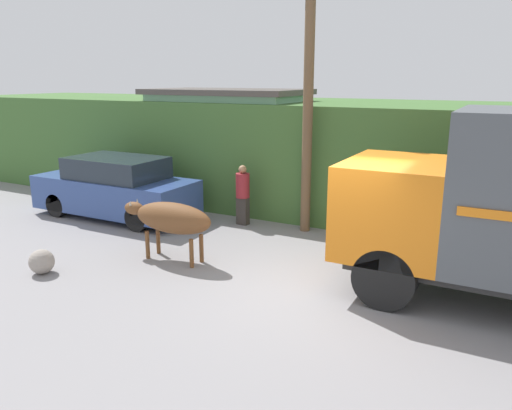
{
  "coord_description": "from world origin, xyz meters",
  "views": [
    {
      "loc": [
        2.87,
        -7.91,
        3.83
      ],
      "look_at": [
        -1.67,
        0.62,
        1.34
      ],
      "focal_mm": 35.0,
      "sensor_mm": 36.0,
      "label": 1
    }
  ],
  "objects_px": {
    "utility_pole": "(308,93)",
    "brown_cow": "(171,218)",
    "roadside_rock": "(42,262)",
    "pedestrian_on_hill": "(243,193)",
    "parked_suv": "(115,188)"
  },
  "relations": [
    {
      "from": "utility_pole",
      "to": "roadside_rock",
      "type": "xyz_separation_m",
      "value": [
        -3.54,
        -5.16,
        -3.2
      ]
    },
    {
      "from": "brown_cow",
      "to": "utility_pole",
      "type": "xyz_separation_m",
      "value": [
        1.7,
        3.31,
        2.52
      ]
    },
    {
      "from": "parked_suv",
      "to": "utility_pole",
      "type": "bearing_deg",
      "value": 11.36
    },
    {
      "from": "utility_pole",
      "to": "pedestrian_on_hill",
      "type": "bearing_deg",
      "value": -170.89
    },
    {
      "from": "pedestrian_on_hill",
      "to": "parked_suv",
      "type": "bearing_deg",
      "value": 20.79
    },
    {
      "from": "utility_pole",
      "to": "brown_cow",
      "type": "bearing_deg",
      "value": -117.19
    },
    {
      "from": "brown_cow",
      "to": "utility_pole",
      "type": "relative_size",
      "value": 0.33
    },
    {
      "from": "parked_suv",
      "to": "pedestrian_on_hill",
      "type": "relative_size",
      "value": 2.94
    },
    {
      "from": "pedestrian_on_hill",
      "to": "roadside_rock",
      "type": "bearing_deg",
      "value": 73.73
    },
    {
      "from": "brown_cow",
      "to": "parked_suv",
      "type": "relative_size",
      "value": 0.47
    },
    {
      "from": "pedestrian_on_hill",
      "to": "roadside_rock",
      "type": "distance_m",
      "value": 5.27
    },
    {
      "from": "roadside_rock",
      "to": "pedestrian_on_hill",
      "type": "bearing_deg",
      "value": 69.17
    },
    {
      "from": "utility_pole",
      "to": "roadside_rock",
      "type": "bearing_deg",
      "value": -124.45
    },
    {
      "from": "parked_suv",
      "to": "roadside_rock",
      "type": "distance_m",
      "value": 4.25
    },
    {
      "from": "roadside_rock",
      "to": "parked_suv",
      "type": "bearing_deg",
      "value": 113.08
    }
  ]
}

